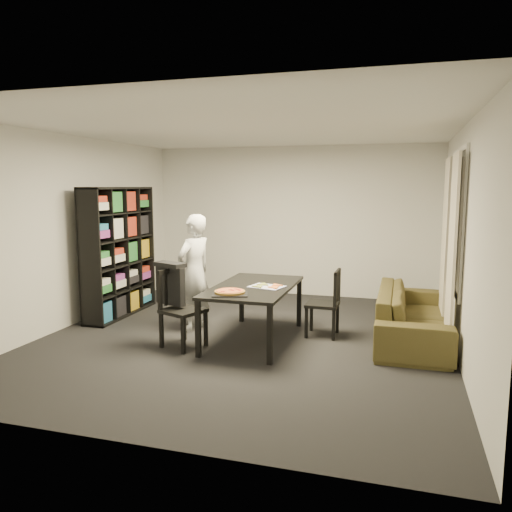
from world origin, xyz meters
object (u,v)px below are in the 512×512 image
(person, at_px, (194,272))
(pepperoni_pizza, at_px, (230,292))
(baking_tray, at_px, (230,294))
(chair_left, at_px, (178,302))
(sofa, at_px, (413,315))
(chair_right, at_px, (329,298))
(bookshelf, at_px, (119,252))
(dining_table, at_px, (254,291))

(person, distance_m, pepperoni_pizza, 1.10)
(person, distance_m, baking_tray, 1.13)
(chair_left, distance_m, sofa, 2.92)
(chair_right, bearing_deg, baking_tray, -44.41)
(pepperoni_pizza, height_order, sofa, pepperoni_pizza)
(bookshelf, distance_m, sofa, 4.23)
(sofa, bearing_deg, baking_tray, 119.60)
(dining_table, bearing_deg, person, 164.42)
(chair_right, bearing_deg, sofa, 99.39)
(chair_left, xyz_separation_m, sofa, (2.72, 1.06, -0.21))
(pepperoni_pizza, bearing_deg, baking_tray, -62.54)
(chair_right, distance_m, baking_tray, 1.41)
(person, distance_m, sofa, 2.87)
(bookshelf, bearing_deg, dining_table, -15.90)
(bookshelf, height_order, person, bookshelf)
(chair_left, distance_m, pepperoni_pizza, 0.71)
(dining_table, relative_size, chair_right, 1.92)
(chair_right, bearing_deg, chair_left, -61.42)
(bookshelf, xyz_separation_m, person, (1.37, -0.40, -0.18))
(chair_left, relative_size, sofa, 0.43)
(dining_table, bearing_deg, bookshelf, 164.10)
(dining_table, height_order, baking_tray, baking_tray)
(person, xyz_separation_m, baking_tray, (0.79, -0.81, -0.08))
(baking_tray, distance_m, pepperoni_pizza, 0.03)
(chair_left, xyz_separation_m, chair_right, (1.68, 0.90, -0.04))
(dining_table, relative_size, pepperoni_pizza, 4.75)
(person, bearing_deg, chair_left, 27.93)
(person, height_order, pepperoni_pizza, person)
(chair_left, bearing_deg, pepperoni_pizza, -74.07)
(dining_table, bearing_deg, baking_tray, -101.52)
(bookshelf, height_order, chair_right, bookshelf)
(dining_table, relative_size, chair_left, 1.78)
(dining_table, height_order, sofa, dining_table)
(dining_table, distance_m, pepperoni_pizza, 0.55)
(chair_right, height_order, person, person)
(chair_right, bearing_deg, pepperoni_pizza, -45.46)
(pepperoni_pizza, relative_size, sofa, 0.16)
(bookshelf, relative_size, baking_tray, 4.75)
(person, height_order, baking_tray, person)
(pepperoni_pizza, bearing_deg, chair_right, 43.96)
(person, relative_size, baking_tray, 3.87)
(chair_right, relative_size, person, 0.56)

